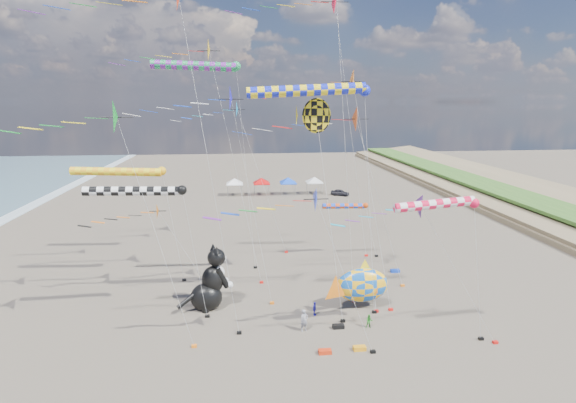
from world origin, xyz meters
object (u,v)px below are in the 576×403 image
Objects in this scene: fish_inflatable at (361,285)px; cat_inflatable at (209,278)px; parked_car at (340,192)px; child_blue at (315,309)px; child_green at (369,321)px; person_adult at (304,320)px.

cat_inflatable is at bearing 174.23° from fish_inflatable.
cat_inflatable is 49.76m from parked_car.
cat_inflatable is at bearing 101.33° from child_blue.
cat_inflatable is 13.52m from child_green.
child_blue is at bearing -165.70° from parked_car.
fish_inflatable is 1.75× the size of parked_car.
person_adult is 1.51× the size of child_blue.
person_adult is at bearing -55.20° from cat_inflatable.
child_blue is (-3.87, 2.52, 0.03)m from child_green.
cat_inflatable is 8.95m from person_adult.
person_adult is 51.55m from parked_car.
fish_inflatable is 3.81m from child_green.
person_adult is at bearing -166.29° from parked_car.
fish_inflatable is at bearing -50.73° from child_blue.
cat_inflatable reaches higher than child_green.
fish_inflatable reaches higher than parked_car.
child_green is at bearing -43.51° from cat_inflatable.
person_adult is (7.36, -4.72, -1.87)m from cat_inflatable.
cat_inflatable is 4.75× the size of child_blue.
cat_inflatable is at bearing 166.59° from child_green.
person_adult is 1.58× the size of child_green.
cat_inflatable is 0.91× the size of fish_inflatable.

